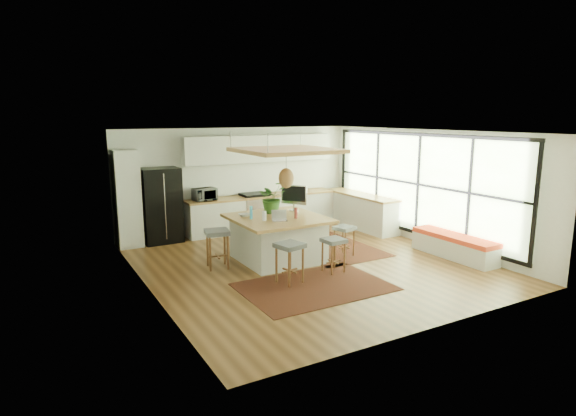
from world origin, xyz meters
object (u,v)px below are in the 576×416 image
stool_right_front (344,240)px  island_plant (272,201)px  laptop (280,215)px  stool_near_left (290,264)px  stool_right_back (319,233)px  stool_left_side (218,251)px  microwave (205,193)px  fridge (161,204)px  monitor (294,199)px  stool_near_right (333,254)px  island (278,238)px

stool_right_front → island_plant: 1.79m
island_plant → laptop: bearing=-106.8°
stool_near_left → stool_right_back: stool_near_left is taller
stool_left_side → microwave: size_ratio=1.41×
stool_right_front → microwave: (-2.03, 3.11, 0.76)m
stool_near_left → island_plant: (0.59, 1.81, 0.84)m
fridge → island_plant: size_ratio=2.60×
microwave → island_plant: island_plant is taller
stool_right_front → monitor: size_ratio=1.05×
laptop → stool_left_side: bearing=179.2°
stool_near_right → island_plant: island_plant is taller
fridge → stool_right_back: size_ratio=2.62×
fridge → stool_near_left: (1.26, -4.03, -0.57)m
stool_near_right → stool_left_side: (-1.87, 1.37, 0.00)m
stool_near_left → monitor: size_ratio=1.20×
laptop → island: bearing=89.1°
monitor → stool_near_right: bearing=-37.6°
island → monitor: size_ratio=2.94×
stool_left_side → laptop: 1.44m
fridge → stool_right_front: bearing=-46.2°
monitor → stool_right_back: bearing=44.5°
microwave → stool_right_front: bearing=-64.6°
fridge → monitor: 3.29m
laptop → island_plant: bearing=94.4°
fridge → stool_near_left: size_ratio=2.38×
stool_left_side → stool_right_front: bearing=-12.4°
laptop → stool_right_front: bearing=16.8°
microwave → island_plant: 2.32m
stool_left_side → monitor: (1.95, 0.30, 0.83)m
island → stool_near_right: size_ratio=2.74×
stool_near_left → stool_near_right: (1.05, 0.12, 0.00)m
stool_right_back → microwave: 3.10m
stool_near_right → fridge: bearing=120.5°
stool_right_back → laptop: (-1.39, -0.66, 0.70)m
island_plant → monitor: bearing=-2.6°
stool_near_left → microwave: size_ratio=1.36×
island → stool_right_front: island is taller
stool_right_back → laptop: laptop is taller
stool_near_right → laptop: size_ratio=2.11×
island → island_plant: size_ratio=2.67×
stool_near_right → monitor: bearing=87.3°
laptop → monitor: 1.11m
stool_right_front → stool_left_side: stool_left_side is taller
stool_left_side → island: bearing=-5.4°
stool_near_left → microwave: 4.08m
fridge → island: 3.22m
microwave → stool_near_left: bearing=-95.5°
monitor → microwave: 2.57m
stool_right_back → island_plant: bearing=173.2°
stool_near_right → stool_left_side: size_ratio=0.87×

